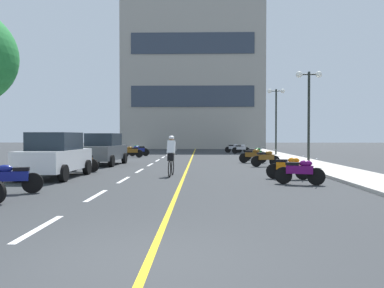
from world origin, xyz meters
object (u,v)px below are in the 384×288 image
Objects in this scene: motorcycle_7 at (253,155)px; motorcycle_12 at (241,149)px; motorcycle_5 at (83,162)px; motorcycle_9 at (132,151)px; parked_car_near at (55,155)px; motorcycle_8 at (255,153)px; motorcycle_4 at (289,167)px; cyclist_rider at (171,155)px; parked_car_mid at (104,149)px; motorcycle_11 at (138,150)px; motorcycle_10 at (139,150)px; motorcycle_3 at (300,171)px; motorcycle_6 at (266,158)px; motorcycle_2 at (12,178)px; street_lamp_far at (276,107)px; street_lamp_mid at (309,96)px; motorcycle_13 at (234,148)px.

motorcycle_12 is (0.55, 12.93, 0.00)m from motorcycle_7.
motorcycle_5 and motorcycle_9 have the same top height.
parked_car_near reaches higher than motorcycle_8.
parked_car_near is at bearing 177.92° from motorcycle_4.
motorcycle_12 is 0.96× the size of cyclist_rider.
motorcycle_5 is at bearing -89.30° from parked_car_mid.
parked_car_near is at bearing -91.32° from motorcycle_11.
motorcycle_10 is (-8.52, 17.37, 0.00)m from motorcycle_4.
motorcycle_6 is (0.11, 8.05, 0.00)m from motorcycle_3.
motorcycle_2 is at bearing -129.08° from cyclist_rider.
motorcycle_4 is 0.98× the size of motorcycle_11.
cyclist_rider reaches higher than motorcycle_8.
motorcycle_7 and motorcycle_10 have the same top height.
motorcycle_8 is at bearing 50.68° from parked_car_near.
street_lamp_far is 19.02m from cyclist_rider.
motorcycle_8 is at bearing 65.47° from cyclist_rider.
motorcycle_3 is 1.71m from motorcycle_4.
street_lamp_mid is 3.14× the size of motorcycle_8.
motorcycle_9 is (0.50, 14.90, -0.44)m from parked_car_near.
street_lamp_mid is 10.01m from cyclist_rider.
motorcycle_8 is 0.99× the size of motorcycle_13.
parked_car_mid is at bearing -90.93° from motorcycle_11.
motorcycle_7 is (8.69, 13.25, 0.00)m from motorcycle_2.
street_lamp_far is at bearing 52.08° from motorcycle_5.
motorcycle_13 is (-0.32, 17.67, 0.00)m from motorcycle_6.
street_lamp_far reaches higher than street_lamp_mid.
motorcycle_5 is at bearing -116.08° from motorcycle_12.
parked_car_mid reaches higher than motorcycle_13.
parked_car_mid is 17.42m from motorcycle_12.
motorcycle_4 is at bearing -39.37° from parked_car_mid.
motorcycle_5 is 9.64m from motorcycle_6.
motorcycle_7 and motorcycle_11 have the same top height.
cyclist_rider is at bearing 166.34° from motorcycle_4.
motorcycle_4 and motorcycle_13 have the same top height.
motorcycle_7 is 14.86m from motorcycle_13.
motorcycle_7 is (9.03, 8.81, -0.44)m from parked_car_near.
motorcycle_6 is 12.56m from motorcycle_9.
parked_car_mid reaches higher than motorcycle_8.
street_lamp_far is 3.31× the size of motorcycle_2.
street_lamp_mid reaches higher than motorcycle_9.
street_lamp_far is at bearing 55.94° from parked_car_near.
motorcycle_9 is at bearing 117.32° from motorcycle_3.
motorcycle_5 is at bearing -145.28° from motorcycle_7.
parked_car_mid reaches higher than motorcycle_5.
motorcycle_13 is (8.34, 6.64, 0.00)m from motorcycle_10.
parked_car_mid is 2.59× the size of motorcycle_2.
motorcycle_12 is at bearing 66.20° from parked_car_near.
motorcycle_2 is 19.34m from motorcycle_9.
motorcycle_12 is at bearing 87.56° from motorcycle_7.
motorcycle_6 is at bearing -51.89° from motorcycle_10.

